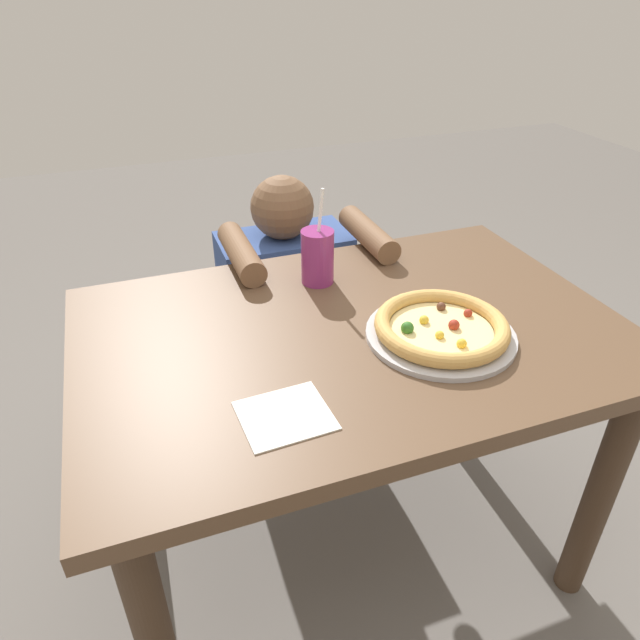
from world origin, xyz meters
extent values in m
plane|color=#66605B|center=(0.00, 0.00, 0.00)|extent=(8.00, 8.00, 0.00)
cube|color=brown|center=(0.00, 0.00, 0.73)|extent=(1.21, 0.81, 0.04)
cylinder|color=#443122|center=(0.53, -0.32, 0.35)|extent=(0.07, 0.07, 0.71)
cylinder|color=#443122|center=(-0.53, 0.32, 0.35)|extent=(0.07, 0.07, 0.71)
cylinder|color=#443122|center=(0.53, 0.32, 0.35)|extent=(0.07, 0.07, 0.71)
cylinder|color=#B7B7BC|center=(0.16, -0.10, 0.76)|extent=(0.32, 0.32, 0.01)
cylinder|color=#EFD68C|center=(0.16, -0.10, 0.77)|extent=(0.22, 0.22, 0.01)
torus|color=tan|center=(0.16, -0.10, 0.78)|extent=(0.29, 0.29, 0.03)
sphere|color=#2D6623|center=(0.09, -0.08, 0.78)|extent=(0.03, 0.03, 0.03)
sphere|color=maroon|center=(0.25, -0.07, 0.78)|extent=(0.02, 0.02, 0.02)
sphere|color=brown|center=(0.21, -0.03, 0.78)|extent=(0.02, 0.02, 0.02)
sphere|color=gold|center=(0.14, -0.13, 0.78)|extent=(0.02, 0.02, 0.02)
sphere|color=gold|center=(0.14, -0.07, 0.78)|extent=(0.02, 0.02, 0.02)
sphere|color=gold|center=(0.17, -0.17, 0.78)|extent=(0.02, 0.02, 0.02)
sphere|color=maroon|center=(0.19, -0.11, 0.78)|extent=(0.02, 0.02, 0.02)
cylinder|color=#8C2D72|center=(0.00, 0.23, 0.82)|extent=(0.08, 0.08, 0.14)
cylinder|color=white|center=(0.01, 0.23, 0.93)|extent=(0.02, 0.01, 0.12)
cube|color=white|center=(-0.23, -0.23, 0.75)|extent=(0.17, 0.15, 0.00)
cylinder|color=#333847|center=(0.03, 0.62, 0.23)|extent=(0.33, 0.33, 0.45)
cube|color=#334C8C|center=(0.03, 0.62, 0.58)|extent=(0.41, 0.22, 0.26)
sphere|color=brown|center=(0.03, 0.62, 0.80)|extent=(0.20, 0.20, 0.20)
cylinder|color=brown|center=(-0.16, 0.39, 0.79)|extent=(0.07, 0.28, 0.07)
cylinder|color=brown|center=(0.21, 0.39, 0.79)|extent=(0.07, 0.28, 0.07)
camera|label=1|loc=(-0.44, -0.99, 1.45)|focal=32.25mm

